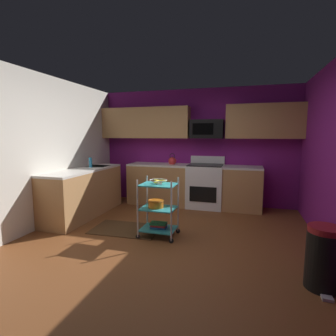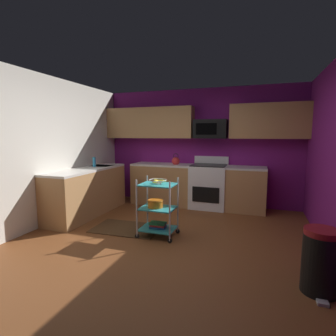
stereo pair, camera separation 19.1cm
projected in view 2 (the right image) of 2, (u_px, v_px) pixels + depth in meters
floor at (163, 244)px, 3.83m from camera, size 4.40×4.80×0.04m
wall_back at (200, 147)px, 5.94m from camera, size 4.52×0.06×2.60m
wall_left at (39, 151)px, 4.39m from camera, size 0.06×4.80×2.60m
counter_run at (155, 188)px, 5.51m from camera, size 3.66×2.55×0.92m
oven_range at (209, 186)px, 5.65m from camera, size 0.76×0.65×1.10m
upper_cabinets at (195, 122)px, 5.71m from camera, size 4.40×0.33×0.70m
microwave at (211, 129)px, 5.59m from camera, size 0.70×0.39×0.40m
rolling_cart at (158, 208)px, 4.03m from camera, size 0.60×0.43×0.91m
fruit_bowl at (158, 181)px, 3.98m from camera, size 0.27×0.27×0.07m
mixing_bowl_large at (155, 203)px, 4.04m from camera, size 0.25×0.25×0.11m
book_stack at (158, 225)px, 4.07m from camera, size 0.27×0.18×0.09m
kettle at (176, 161)px, 5.82m from camera, size 0.21×0.18×0.26m
dish_soap_bottle at (94, 162)px, 5.36m from camera, size 0.06×0.06×0.20m
trash_can at (320, 261)px, 2.59m from camera, size 0.34×0.42×0.66m
floor_rug at (126, 228)px, 4.40m from camera, size 1.13×0.75×0.01m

